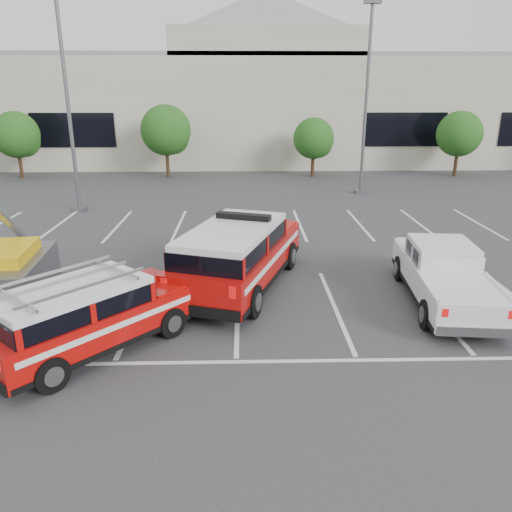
# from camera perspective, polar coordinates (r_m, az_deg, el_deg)

# --- Properties ---
(ground) EXTENTS (120.00, 120.00, 0.00)m
(ground) POSITION_cam_1_polar(r_m,az_deg,el_deg) (13.84, -2.13, -6.03)
(ground) COLOR #343436
(ground) RESTS_ON ground
(stall_markings) EXTENTS (23.00, 15.00, 0.01)m
(stall_markings) POSITION_cam_1_polar(r_m,az_deg,el_deg) (18.03, -1.99, -0.08)
(stall_markings) COLOR silver
(stall_markings) RESTS_ON ground
(convention_building) EXTENTS (60.00, 16.99, 13.20)m
(convention_building) POSITION_cam_1_polar(r_m,az_deg,el_deg) (44.47, -1.54, 17.14)
(convention_building) COLOR beige
(convention_building) RESTS_ON ground
(tree_left) EXTENTS (3.07, 3.07, 4.42)m
(tree_left) POSITION_cam_1_polar(r_m,az_deg,el_deg) (37.91, -25.55, 12.23)
(tree_left) COLOR #3F2B19
(tree_left) RESTS_ON ground
(tree_mid_left) EXTENTS (3.37, 3.37, 4.85)m
(tree_mid_left) POSITION_cam_1_polar(r_m,az_deg,el_deg) (35.12, -10.10, 13.78)
(tree_mid_left) COLOR #3F2B19
(tree_mid_left) RESTS_ON ground
(tree_mid_right) EXTENTS (2.77, 2.77, 3.99)m
(tree_mid_right) POSITION_cam_1_polar(r_m,az_deg,el_deg) (35.14, 6.73, 13.05)
(tree_mid_right) COLOR #3F2B19
(tree_mid_right) RESTS_ON ground
(tree_right) EXTENTS (3.07, 3.07, 4.42)m
(tree_right) POSITION_cam_1_polar(r_m,az_deg,el_deg) (37.83, 22.31, 12.63)
(tree_right) COLOR #3F2B19
(tree_right) RESTS_ON ground
(light_pole_left) EXTENTS (0.90, 0.60, 10.24)m
(light_pole_left) POSITION_cam_1_polar(r_m,az_deg,el_deg) (25.93, -20.72, 16.11)
(light_pole_left) COLOR #59595E
(light_pole_left) RESTS_ON ground
(light_pole_mid) EXTENTS (0.90, 0.60, 10.24)m
(light_pole_mid) POSITION_cam_1_polar(r_m,az_deg,el_deg) (29.40, 12.48, 16.97)
(light_pole_mid) COLOR #59595E
(light_pole_mid) RESTS_ON ground
(fire_chief_suv) EXTENTS (4.16, 6.63, 2.19)m
(fire_chief_suv) POSITION_cam_1_polar(r_m,az_deg,el_deg) (14.97, -2.05, -0.41)
(fire_chief_suv) COLOR #AA0A08
(fire_chief_suv) RESTS_ON ground
(white_pickup) EXTENTS (2.37, 5.51, 1.64)m
(white_pickup) POSITION_cam_1_polar(r_m,az_deg,el_deg) (14.98, 20.64, -2.60)
(white_pickup) COLOR silver
(white_pickup) RESTS_ON ground
(ladder_suv) EXTENTS (4.63, 4.83, 1.90)m
(ladder_suv) POSITION_cam_1_polar(r_m,az_deg,el_deg) (12.04, -18.54, -6.97)
(ladder_suv) COLOR #AA0A08
(ladder_suv) RESTS_ON ground
(utility_rig) EXTENTS (3.26, 4.01, 3.22)m
(utility_rig) POSITION_cam_1_polar(r_m,az_deg,el_deg) (16.29, -27.22, -1.88)
(utility_rig) COLOR #59595E
(utility_rig) RESTS_ON ground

